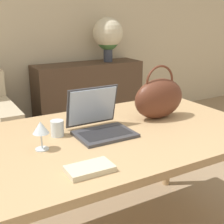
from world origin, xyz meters
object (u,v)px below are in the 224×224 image
object	(u,v)px
laptop	(99,121)
drinking_glass	(57,128)
handbag	(159,98)
flower_vase	(108,35)
wine_glass	(41,129)

from	to	relation	value
laptop	drinking_glass	distance (m)	0.23
handbag	flower_vase	distance (m)	2.06
drinking_glass	handbag	world-z (taller)	handbag
handbag	flower_vase	world-z (taller)	flower_vase
flower_vase	wine_glass	bearing A→B (deg)	-126.35
handbag	flower_vase	xyz separation A→B (m)	(0.71, 1.92, 0.24)
wine_glass	flower_vase	distance (m)	2.52
wine_glass	handbag	bearing A→B (deg)	7.66
wine_glass	handbag	size ratio (longest dim) A/B	0.41
laptop	flower_vase	size ratio (longest dim) A/B	0.57
laptop	flower_vase	bearing A→B (deg)	59.59
wine_glass	handbag	world-z (taller)	handbag
handbag	wine_glass	bearing A→B (deg)	-172.34
laptop	drinking_glass	size ratio (longest dim) A/B	3.52
laptop	drinking_glass	xyz separation A→B (m)	(-0.22, 0.05, -0.02)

